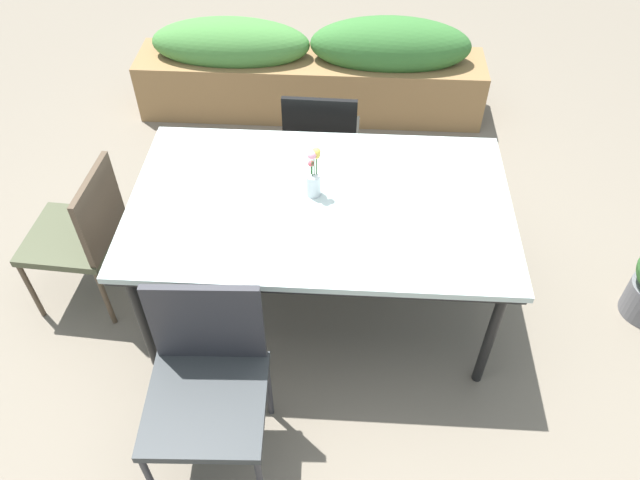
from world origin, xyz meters
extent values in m
plane|color=#756B5B|center=(0.00, 0.00, 0.00)|extent=(12.00, 12.00, 0.00)
cube|color=#B2C6C1|center=(0.08, 0.10, 0.74)|extent=(1.82, 1.10, 0.03)
cube|color=black|center=(0.08, 0.10, 0.71)|extent=(1.79, 1.07, 0.02)
cylinder|color=black|center=(-0.74, -0.36, 0.36)|extent=(0.05, 0.05, 0.72)
cylinder|color=black|center=(0.90, -0.36, 0.36)|extent=(0.05, 0.05, 0.72)
cylinder|color=black|center=(-0.74, 0.56, 0.36)|extent=(0.05, 0.05, 0.72)
cylinder|color=black|center=(0.90, 0.56, 0.36)|extent=(0.05, 0.05, 0.72)
cube|color=#2E3234|center=(-0.33, -0.84, 0.47)|extent=(0.51, 0.51, 0.04)
cube|color=#2D2D33|center=(-0.34, -0.61, 0.70)|extent=(0.46, 0.05, 0.45)
cylinder|color=#2D2D33|center=(-0.12, -0.61, 0.23)|extent=(0.03, 0.03, 0.46)
cylinder|color=#2D2D33|center=(-0.57, -0.63, 0.23)|extent=(0.03, 0.03, 0.46)
cube|color=black|center=(0.04, 1.04, 0.43)|extent=(0.46, 0.46, 0.04)
cube|color=black|center=(0.03, 0.83, 0.64)|extent=(0.43, 0.04, 0.40)
cylinder|color=black|center=(-0.16, 1.25, 0.21)|extent=(0.03, 0.03, 0.42)
cylinder|color=black|center=(0.25, 1.24, 0.21)|extent=(0.03, 0.03, 0.42)
cylinder|color=black|center=(-0.17, 0.84, 0.21)|extent=(0.03, 0.03, 0.42)
cylinder|color=black|center=(0.24, 0.83, 0.21)|extent=(0.03, 0.03, 0.42)
cube|color=#454A33|center=(-1.23, 0.10, 0.43)|extent=(0.48, 0.48, 0.04)
cube|color=#4C3D2D|center=(-1.02, 0.08, 0.65)|extent=(0.06, 0.43, 0.41)
cylinder|color=#4C3D2D|center=(-1.44, -0.09, 0.21)|extent=(0.03, 0.03, 0.42)
cylinder|color=#4C3D2D|center=(-1.42, 0.31, 0.21)|extent=(0.03, 0.03, 0.42)
cylinder|color=#4C3D2D|center=(-1.04, -0.12, 0.21)|extent=(0.03, 0.03, 0.42)
cylinder|color=#4C3D2D|center=(-1.01, 0.29, 0.21)|extent=(0.03, 0.03, 0.42)
cylinder|color=silver|center=(0.04, 0.14, 0.82)|extent=(0.07, 0.07, 0.12)
cylinder|color=#2D662D|center=(0.06, 0.15, 0.91)|extent=(0.01, 0.01, 0.15)
sphere|color=#EFCC4C|center=(0.06, 0.15, 0.99)|extent=(0.03, 0.03, 0.03)
cylinder|color=#2D662D|center=(0.03, 0.15, 0.89)|extent=(0.01, 0.01, 0.10)
sphere|color=#DB4C56|center=(0.03, 0.15, 0.94)|extent=(0.03, 0.03, 0.03)
cylinder|color=#2D662D|center=(0.05, 0.14, 0.91)|extent=(0.01, 0.01, 0.16)
sphere|color=white|center=(0.05, 0.14, 0.99)|extent=(0.03, 0.03, 0.03)
cylinder|color=#2D662D|center=(0.06, 0.15, 0.92)|extent=(0.01, 0.01, 0.17)
sphere|color=#EFCC4C|center=(0.06, 0.15, 1.00)|extent=(0.04, 0.04, 0.04)
cylinder|color=#2D662D|center=(0.04, 0.14, 0.92)|extent=(0.01, 0.01, 0.16)
sphere|color=pink|center=(0.04, 0.14, 1.00)|extent=(0.04, 0.04, 0.04)
cube|color=olive|center=(-0.10, 1.99, 0.22)|extent=(2.56, 0.47, 0.44)
ellipsoid|color=#47843D|center=(-0.68, 1.99, 0.54)|extent=(1.15, 0.43, 0.36)
ellipsoid|color=#387233|center=(0.47, 1.99, 0.56)|extent=(1.15, 0.43, 0.40)
camera|label=1|loc=(0.21, -2.08, 2.72)|focal=34.50mm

